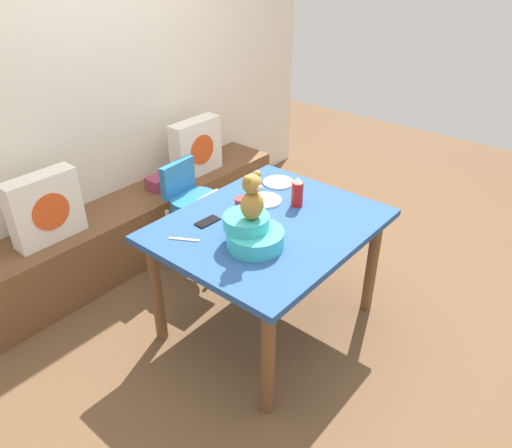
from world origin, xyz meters
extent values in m
plane|color=brown|center=(0.00, 0.00, 0.00)|extent=(8.00, 8.00, 0.00)
cube|color=silver|center=(0.00, 1.52, 1.30)|extent=(4.40, 0.10, 2.60)
cube|color=brown|center=(0.00, 1.25, 0.23)|extent=(2.60, 0.44, 0.46)
cube|color=white|center=(-0.68, 1.23, 0.68)|extent=(0.44, 0.14, 0.44)
cylinder|color=#D84C1E|center=(-0.68, 1.16, 0.68)|extent=(0.24, 0.01, 0.24)
cube|color=white|center=(0.61, 1.23, 0.68)|extent=(0.44, 0.14, 0.44)
cylinder|color=#D84C1E|center=(0.61, 1.16, 0.68)|extent=(0.24, 0.01, 0.24)
cube|color=#913654|center=(0.24, 1.25, 0.51)|extent=(0.20, 0.14, 0.09)
cube|color=#264C8C|center=(0.00, 0.00, 0.72)|extent=(1.23, 1.01, 0.04)
cylinder|color=brown|center=(-0.52, -0.41, 0.35)|extent=(0.07, 0.07, 0.70)
cylinder|color=brown|center=(0.52, -0.41, 0.35)|extent=(0.07, 0.07, 0.70)
cylinder|color=brown|center=(-0.52, 0.41, 0.35)|extent=(0.07, 0.07, 0.70)
cylinder|color=brown|center=(0.52, 0.41, 0.35)|extent=(0.07, 0.07, 0.70)
cylinder|color=#2672B2|center=(0.17, 0.80, 0.51)|extent=(0.34, 0.34, 0.10)
cube|color=#2672B2|center=(0.15, 0.94, 0.67)|extent=(0.30, 0.08, 0.24)
cube|color=white|center=(0.18, 0.62, 0.58)|extent=(0.32, 0.23, 0.02)
cylinder|color=silver|center=(0.03, 0.66, 0.23)|extent=(0.03, 0.03, 0.46)
cylinder|color=silver|center=(0.31, 0.66, 0.23)|extent=(0.03, 0.03, 0.46)
cylinder|color=silver|center=(0.03, 0.94, 0.23)|extent=(0.03, 0.03, 0.46)
cylinder|color=silver|center=(0.31, 0.94, 0.23)|extent=(0.03, 0.03, 0.46)
cylinder|color=#39BABA|center=(-0.24, -0.09, 0.79)|extent=(0.30, 0.30, 0.09)
cylinder|color=#39BABA|center=(-0.24, -0.03, 0.86)|extent=(0.24, 0.24, 0.07)
ellipsoid|color=#A37933|center=(-0.24, -0.07, 0.97)|extent=(0.13, 0.11, 0.15)
sphere|color=#A37933|center=(-0.24, -0.07, 1.09)|extent=(0.10, 0.10, 0.10)
sphere|color=beige|center=(-0.24, -0.11, 1.08)|extent=(0.04, 0.04, 0.04)
sphere|color=#A37933|center=(-0.27, -0.07, 1.13)|extent=(0.04, 0.04, 0.04)
sphere|color=#A37933|center=(-0.20, -0.07, 1.13)|extent=(0.04, 0.04, 0.04)
cylinder|color=red|center=(0.26, 0.00, 0.81)|extent=(0.07, 0.07, 0.15)
cone|color=white|center=(0.26, 0.00, 0.91)|extent=(0.06, 0.06, 0.03)
cylinder|color=#9E332D|center=(-0.02, 0.19, 0.79)|extent=(0.08, 0.08, 0.09)
torus|color=#9E332D|center=(0.03, 0.19, 0.79)|extent=(0.06, 0.01, 0.06)
cylinder|color=white|center=(0.18, 0.18, 0.75)|extent=(0.20, 0.20, 0.01)
cylinder|color=white|center=(0.43, 0.27, 0.75)|extent=(0.20, 0.20, 0.01)
cube|color=black|center=(-0.22, 0.27, 0.74)|extent=(0.15, 0.08, 0.01)
cube|color=silver|center=(-0.43, 0.23, 0.74)|extent=(0.10, 0.15, 0.01)
camera|label=1|loc=(-1.84, -1.44, 2.13)|focal=33.89mm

